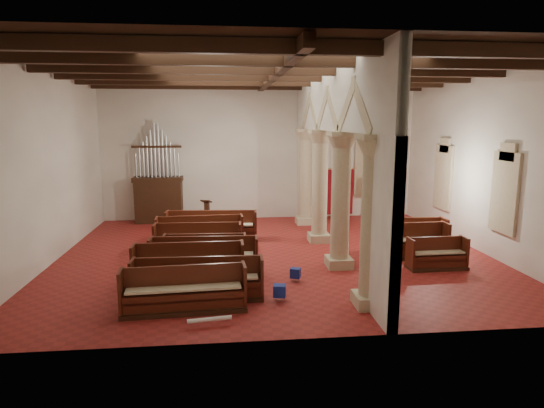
{
  "coord_description": "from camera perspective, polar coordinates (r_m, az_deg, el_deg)",
  "views": [
    {
      "loc": [
        -1.57,
        -14.47,
        4.33
      ],
      "look_at": [
        -0.04,
        0.5,
        1.62
      ],
      "focal_mm": 30.0,
      "sensor_mm": 36.0,
      "label": 1
    }
  ],
  "objects": [
    {
      "name": "nave_pew_7",
      "position": [
        17.03,
        -7.59,
        -3.35
      ],
      "size": [
        3.39,
        0.96,
        1.1
      ],
      "rotation": [
        0.0,
        0.0,
        -0.07
      ],
      "color": "#321A10",
      "rests_on": "floor"
    },
    {
      "name": "ceiling",
      "position": [
        14.65,
        0.36,
        16.76
      ],
      "size": [
        14.0,
        14.0,
        0.0
      ],
      "primitive_type": "plane",
      "rotation": [
        3.14,
        0.0,
        0.0
      ],
      "color": "black",
      "rests_on": "wall_back"
    },
    {
      "name": "wall_front",
      "position": [
        8.71,
        4.62,
        1.42
      ],
      "size": [
        14.0,
        0.02,
        6.0
      ],
      "primitive_type": "cube",
      "color": "white",
      "rests_on": "floor"
    },
    {
      "name": "nave_pew_3",
      "position": [
        13.43,
        -8.5,
        -7.14
      ],
      "size": [
        3.15,
        0.87,
        1.06
      ],
      "rotation": [
        0.0,
        0.0,
        -0.05
      ],
      "color": "#321A10",
      "rests_on": "floor"
    },
    {
      "name": "dossal_curtain",
      "position": [
        21.24,
        8.03,
        1.55
      ],
      "size": [
        1.8,
        0.07,
        2.17
      ],
      "color": "maroon",
      "rests_on": "floor"
    },
    {
      "name": "ceiling_beams",
      "position": [
        14.63,
        0.36,
        16.06
      ],
      "size": [
        13.8,
        11.8,
        0.3
      ],
      "primitive_type": null,
      "color": "#321A10",
      "rests_on": "wall_back"
    },
    {
      "name": "hymnal_box_c",
      "position": [
        15.2,
        -2.95,
        -5.28
      ],
      "size": [
        0.41,
        0.37,
        0.35
      ],
      "primitive_type": "cube",
      "rotation": [
        0.0,
        0.0,
        -0.29
      ],
      "color": "navy",
      "rests_on": "floor"
    },
    {
      "name": "pipe_organ",
      "position": [
        20.4,
        -14.05,
        1.56
      ],
      "size": [
        2.1,
        0.85,
        4.4
      ],
      "color": "#321A10",
      "rests_on": "floor"
    },
    {
      "name": "tube_heater_a",
      "position": [
        10.14,
        -7.84,
        -14.15
      ],
      "size": [
        0.96,
        0.22,
        0.1
      ],
      "primitive_type": "cylinder",
      "rotation": [
        0.0,
        1.57,
        0.13
      ],
      "color": "white",
      "rests_on": "floor"
    },
    {
      "name": "floor",
      "position": [
        15.18,
        0.34,
        -6.35
      ],
      "size": [
        14.0,
        14.0,
        0.0
      ],
      "primitive_type": "plane",
      "color": "maroon",
      "rests_on": "ground"
    },
    {
      "name": "nave_pew_0",
      "position": [
        10.92,
        -10.93,
        -11.35
      ],
      "size": [
        2.9,
        0.88,
        1.06
      ],
      "rotation": [
        0.0,
        0.0,
        0.06
      ],
      "color": "#321A10",
      "rests_on": "floor"
    },
    {
      "name": "lectern",
      "position": [
        19.9,
        -8.16,
        -1.16
      ],
      "size": [
        0.51,
        0.54,
        1.06
      ],
      "rotation": [
        0.0,
        0.0,
        -0.33
      ],
      "color": "#342410",
      "rests_on": "floor"
    },
    {
      "name": "nave_pew_1",
      "position": [
        11.55,
        -9.26,
        -10.11
      ],
      "size": [
        3.24,
        0.77,
        1.04
      ],
      "rotation": [
        0.0,
        0.0,
        -0.02
      ],
      "color": "#321A10",
      "rests_on": "floor"
    },
    {
      "name": "wall_back",
      "position": [
        20.57,
        -1.47,
        6.5
      ],
      "size": [
        14.0,
        0.02,
        6.0
      ],
      "primitive_type": "cube",
      "color": "white",
      "rests_on": "floor"
    },
    {
      "name": "nave_pew_5",
      "position": [
        15.27,
        -9.27,
        -5.03
      ],
      "size": [
        2.88,
        0.8,
        1.06
      ],
      "rotation": [
        0.0,
        0.0,
        -0.03
      ],
      "color": "#321A10",
      "rests_on": "floor"
    },
    {
      "name": "nave_pew_4",
      "position": [
        14.15,
        -8.41,
        -6.37
      ],
      "size": [
        2.54,
        0.73,
        0.96
      ],
      "rotation": [
        0.0,
        0.0,
        -0.04
      ],
      "color": "#321A10",
      "rests_on": "floor"
    },
    {
      "name": "aisle_pew_2",
      "position": [
        16.18,
        17.3,
        -4.37
      ],
      "size": [
        2.19,
        0.84,
        1.14
      ],
      "rotation": [
        0.0,
        0.0,
        -0.04
      ],
      "color": "#321A10",
      "rests_on": "floor"
    },
    {
      "name": "nave_pew_2",
      "position": [
        12.68,
        -10.37,
        -8.17
      ],
      "size": [
        2.99,
        0.74,
        1.11
      ],
      "rotation": [
        0.0,
        0.0,
        0.0
      ],
      "color": "#321A10",
      "rests_on": "floor"
    },
    {
      "name": "hymnal_box_a",
      "position": [
        11.36,
        0.96,
        -10.83
      ],
      "size": [
        0.34,
        0.3,
        0.3
      ],
      "primitive_type": "cube",
      "rotation": [
        0.0,
        0.0,
        -0.21
      ],
      "color": "navy",
      "rests_on": "floor"
    },
    {
      "name": "aisle_pew_0",
      "position": [
        14.54,
        19.98,
        -6.42
      ],
      "size": [
        1.78,
        0.68,
        0.95
      ],
      "rotation": [
        0.0,
        0.0,
        0.02
      ],
      "color": "#321A10",
      "rests_on": "floor"
    },
    {
      "name": "window_right_a",
      "position": [
        15.68,
        27.28,
        1.27
      ],
      "size": [
        0.03,
        1.0,
        2.2
      ],
      "primitive_type": "cube",
      "color": "#306D57",
      "rests_on": "wall_right"
    },
    {
      "name": "nave_pew_6",
      "position": [
        16.12,
        -9.0,
        -4.14
      ],
      "size": [
        3.04,
        0.9,
        1.11
      ],
      "rotation": [
        0.0,
        0.0,
        0.05
      ],
      "color": "#321A10",
      "rests_on": "floor"
    },
    {
      "name": "window_right_b",
      "position": [
        19.12,
        20.79,
        3.15
      ],
      "size": [
        0.03,
        1.0,
        2.2
      ],
      "primitive_type": "cube",
      "color": "#306D57",
      "rests_on": "wall_right"
    },
    {
      "name": "tube_heater_b",
      "position": [
        10.92,
        -10.04,
        -12.39
      ],
      "size": [
        1.09,
        0.36,
        0.11
      ],
      "primitive_type": "cylinder",
      "rotation": [
        0.0,
        1.57,
        0.23
      ],
      "color": "silver",
      "rests_on": "floor"
    },
    {
      "name": "wall_right",
      "position": [
        16.87,
        24.8,
        4.76
      ],
      "size": [
        0.02,
        12.0,
        6.0
      ],
      "primitive_type": "cube",
      "color": "white",
      "rests_on": "floor"
    },
    {
      "name": "hymnal_box_b",
      "position": [
        12.67,
        2.96,
        -8.64
      ],
      "size": [
        0.33,
        0.3,
        0.27
      ],
      "primitive_type": "cube",
      "rotation": [
        0.0,
        0.0,
        -0.36
      ],
      "color": "navy",
      "rests_on": "floor"
    },
    {
      "name": "processional_banner",
      "position": [
        20.51,
        12.7,
        -0.06
      ],
      "size": [
        0.49,
        0.62,
        2.14
      ],
      "rotation": [
        0.0,
        0.0,
        -0.02
      ],
      "color": "#321A10",
      "rests_on": "floor"
    },
    {
      "name": "wall_left",
      "position": [
        15.51,
        -26.39,
        4.24
      ],
      "size": [
        0.02,
        12.0,
        6.0
      ],
      "primitive_type": "cube",
      "color": "white",
      "rests_on": "floor"
    },
    {
      "name": "arcade",
      "position": [
        14.87,
        7.32,
        7.18
      ],
      "size": [
        0.9,
        11.9,
        6.0
      ],
      "color": "beige",
      "rests_on": "floor"
    },
    {
      "name": "aisle_pew_1",
      "position": [
        15.5,
        17.37,
        -5.04
      ],
      "size": [
        2.22,
        0.8,
        1.12
      ],
      "rotation": [
        0.0,
        0.0,
        0.03
      ],
      "color": "#321A10",
      "rests_on": "floor"
    },
    {
      "name": "window_back",
      "position": [
        21.58,
        11.94,
        4.33
      ],
      "size": [
        1.0,
        0.03,
        2.2
      ],
      "primitive_type": "cube",
      "color": "#306D57",
      "rests_on": "wall_back"
    }
  ]
}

